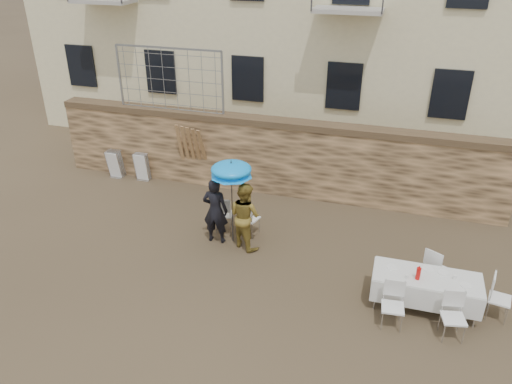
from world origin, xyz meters
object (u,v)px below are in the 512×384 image
(table_chair_front_right, at_px, (454,317))
(man_suit, at_px, (215,211))
(chair_stack_left, at_px, (118,162))
(umbrella, at_px, (231,172))
(banquet_table, at_px, (427,278))
(table_chair_back, at_px, (435,267))
(table_chair_side, at_px, (500,298))
(chair_stack_right, at_px, (143,166))
(couple_chair_left, at_px, (224,213))
(couple_chair_right, at_px, (250,217))
(woman_dress, at_px, (245,216))
(soda_bottle, at_px, (418,274))
(table_chair_front_left, at_px, (393,306))

(table_chair_front_right, bearing_deg, man_suit, 149.39)
(chair_stack_left, bearing_deg, man_suit, -31.80)
(man_suit, height_order, umbrella, umbrella)
(banquet_table, relative_size, table_chair_back, 2.19)
(table_chair_side, height_order, chair_stack_right, table_chair_side)
(couple_chair_left, relative_size, chair_stack_right, 1.04)
(table_chair_back, xyz_separation_m, chair_stack_right, (-8.51, 2.99, -0.02))
(chair_stack_right, bearing_deg, banquet_table, -24.51)
(couple_chair_right, bearing_deg, woman_dress, 111.46)
(couple_chair_left, xyz_separation_m, chair_stack_right, (-3.39, 2.11, -0.02))
(woman_dress, bearing_deg, chair_stack_left, 0.36)
(table_chair_side, height_order, chair_stack_left, table_chair_side)
(man_suit, relative_size, umbrella, 0.85)
(table_chair_back, bearing_deg, man_suit, 25.16)
(woman_dress, relative_size, chair_stack_left, 1.84)
(woman_dress, relative_size, table_chair_side, 1.76)
(table_chair_back, relative_size, table_chair_side, 1.00)
(soda_bottle, xyz_separation_m, table_chair_back, (0.40, 0.95, -0.43))
(umbrella, bearing_deg, table_chair_back, -5.22)
(soda_bottle, bearing_deg, woman_dress, 162.13)
(chair_stack_left, bearing_deg, banquet_table, -22.36)
(table_chair_front_right, height_order, chair_stack_left, table_chair_front_right)
(umbrella, bearing_deg, chair_stack_left, 151.38)
(table_chair_front_right, xyz_separation_m, table_chair_back, (-0.30, 1.55, 0.00))
(soda_bottle, height_order, table_chair_front_right, soda_bottle)
(woman_dress, bearing_deg, table_chair_back, -156.15)
(couple_chair_left, distance_m, couple_chair_right, 0.70)
(chair_stack_left, relative_size, chair_stack_right, 1.00)
(man_suit, bearing_deg, couple_chair_right, -144.37)
(umbrella, bearing_deg, couple_chair_right, 56.31)
(umbrella, xyz_separation_m, chair_stack_right, (-3.79, 2.56, -1.44))
(banquet_table, bearing_deg, soda_bottle, -143.13)
(couple_chair_right, distance_m, table_chair_side, 5.84)
(table_chair_front_right, bearing_deg, couple_chair_left, 144.37)
(umbrella, relative_size, banquet_table, 0.96)
(table_chair_side, bearing_deg, soda_bottle, 109.66)
(couple_chair_right, xyz_separation_m, soda_bottle, (4.02, -1.83, 0.43))
(table_chair_front_right, xyz_separation_m, chair_stack_left, (-9.71, 4.54, -0.02))
(banquet_table, bearing_deg, chair_stack_left, 157.64)
(man_suit, relative_size, table_chair_front_left, 1.79)
(couple_chair_left, height_order, table_chair_front_right, same)
(man_suit, xyz_separation_m, banquet_table, (4.92, -1.13, -0.13))
(couple_chair_left, bearing_deg, chair_stack_left, -41.38)
(umbrella, relative_size, chair_stack_left, 2.19)
(woman_dress, height_order, banquet_table, woman_dress)
(chair_stack_left, bearing_deg, umbrella, -28.62)
(umbrella, xyz_separation_m, soda_bottle, (4.32, -1.38, -1.00))
(chair_stack_right, bearing_deg, table_chair_front_left, -30.49)
(couple_chair_left, distance_m, chair_stack_right, 3.99)
(woman_dress, distance_m, table_chair_front_right, 5.05)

